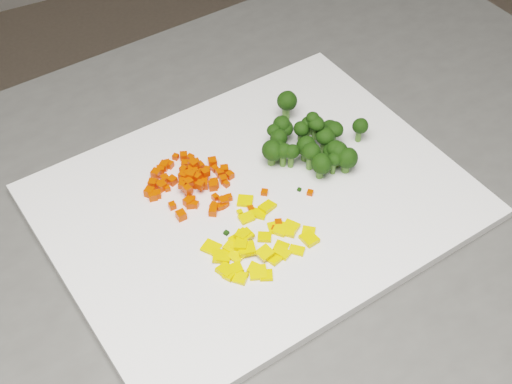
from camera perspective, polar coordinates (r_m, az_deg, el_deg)
name	(u,v)px	position (r m, az deg, el deg)	size (l,w,h in m)	color
counter_block	(274,357)	(1.27, 1.46, -13.08)	(1.05, 0.73, 0.90)	#4D4D4B
cutting_board	(256,201)	(0.87, 0.00, -0.74)	(0.49, 0.38, 0.01)	white
carrot_pile	(192,178)	(0.87, -5.17, 1.15)	(0.11, 0.11, 0.03)	#EC2B02
pepper_pile	(255,235)	(0.81, -0.07, -3.48)	(0.13, 0.13, 0.02)	yellow
broccoli_pile	(313,126)	(0.91, 4.61, 5.26)	(0.13, 0.13, 0.06)	black
carrot_cube_0	(207,170)	(0.88, -3.95, 1.78)	(0.01, 0.01, 0.01)	#EC2B02
carrot_cube_1	(194,184)	(0.88, -4.99, 0.65)	(0.01, 0.01, 0.01)	#EC2B02
carrot_cube_2	(196,179)	(0.88, -4.81, 1.01)	(0.01, 0.01, 0.01)	#EC2B02
carrot_cube_3	(165,164)	(0.91, -7.29, 2.23)	(0.01, 0.01, 0.01)	#EC2B02
carrot_cube_4	(188,175)	(0.87, -5.42, 1.38)	(0.01, 0.01, 0.01)	#EC2B02
carrot_cube_5	(193,199)	(0.86, -5.08, -0.58)	(0.01, 0.01, 0.01)	#EC2B02
carrot_cube_6	(160,170)	(0.90, -7.65, 1.76)	(0.01, 0.01, 0.01)	#EC2B02
carrot_cube_7	(187,189)	(0.86, -5.51, 0.20)	(0.01, 0.01, 0.01)	#EC2B02
carrot_cube_8	(214,183)	(0.88, -3.36, 0.70)	(0.01, 0.01, 0.01)	#EC2B02
carrot_cube_9	(189,183)	(0.87, -5.41, 0.75)	(0.01, 0.01, 0.01)	#EC2B02
carrot_cube_10	(184,156)	(0.91, -5.81, 2.87)	(0.01, 0.01, 0.01)	#EC2B02
carrot_cube_11	(215,169)	(0.89, -3.31, 1.86)	(0.01, 0.01, 0.01)	#EC2B02
carrot_cube_12	(165,179)	(0.89, -7.31, 1.04)	(0.01, 0.01, 0.01)	#EC2B02
carrot_cube_13	(176,157)	(0.91, -6.45, 2.82)	(0.01, 0.01, 0.01)	#EC2B02
carrot_cube_14	(222,200)	(0.86, -2.77, -0.63)	(0.01, 0.01, 0.01)	#EC2B02
carrot_cube_15	(170,165)	(0.90, -6.92, 2.19)	(0.01, 0.01, 0.01)	#EC2B02
carrot_cube_16	(182,182)	(0.87, -5.91, 0.84)	(0.01, 0.01, 0.01)	#EC2B02
carrot_cube_17	(200,166)	(0.90, -4.52, 2.07)	(0.01, 0.01, 0.01)	#EC2B02
carrot_cube_18	(172,206)	(0.86, -6.71, -1.10)	(0.01, 0.01, 0.01)	#EC2B02
carrot_cube_19	(226,184)	(0.88, -2.38, 0.64)	(0.01, 0.01, 0.01)	#EC2B02
carrot_cube_20	(172,181)	(0.88, -6.72, 0.91)	(0.01, 0.01, 0.01)	#EC2B02
carrot_cube_21	(224,201)	(0.85, -2.60, -0.76)	(0.01, 0.01, 0.01)	#EC2B02
carrot_cube_22	(189,202)	(0.86, -5.42, -0.81)	(0.01, 0.01, 0.01)	#EC2B02
carrot_cube_23	(204,184)	(0.88, -4.22, 0.61)	(0.01, 0.01, 0.01)	#EC2B02
carrot_cube_24	(195,205)	(0.86, -4.88, -1.01)	(0.01, 0.01, 0.01)	#EC2B02
carrot_cube_25	(198,182)	(0.88, -4.63, 0.81)	(0.01, 0.01, 0.01)	#EC2B02
carrot_cube_26	(215,197)	(0.86, -3.29, -0.42)	(0.01, 0.01, 0.01)	#EC2B02
carrot_cube_27	(150,192)	(0.87, -8.52, -0.01)	(0.01, 0.01, 0.01)	#EC2B02
carrot_cube_28	(191,175)	(0.87, -5.23, 1.34)	(0.01, 0.01, 0.01)	#EC2B02
carrot_cube_29	(167,188)	(0.88, -7.11, 0.30)	(0.01, 0.01, 0.01)	#EC2B02
carrot_cube_30	(153,196)	(0.87, -8.26, -0.31)	(0.01, 0.01, 0.01)	#EC2B02
carrot_cube_31	(156,174)	(0.89, -8.00, 1.46)	(0.01, 0.01, 0.01)	#EC2B02
carrot_cube_32	(167,164)	(0.91, -7.13, 2.26)	(0.01, 0.01, 0.01)	#EC2B02
carrot_cube_33	(205,172)	(0.88, -4.07, 1.58)	(0.01, 0.01, 0.01)	#EC2B02
carrot_cube_34	(181,215)	(0.84, -6.01, -1.86)	(0.01, 0.01, 0.01)	#EC2B02
carrot_cube_35	(200,185)	(0.86, -4.49, 0.57)	(0.01, 0.01, 0.01)	#EC2B02
carrot_cube_36	(193,163)	(0.90, -5.05, 2.31)	(0.01, 0.01, 0.01)	#EC2B02
carrot_cube_37	(194,164)	(0.89, -5.01, 2.24)	(0.01, 0.01, 0.01)	#EC2B02
carrot_cube_38	(164,166)	(0.90, -7.35, 2.10)	(0.01, 0.01, 0.01)	#EC2B02
carrot_cube_39	(162,186)	(0.88, -7.56, 0.48)	(0.01, 0.01, 0.01)	#EC2B02
carrot_cube_40	(230,175)	(0.89, -2.10, 1.35)	(0.01, 0.01, 0.01)	#EC2B02
carrot_cube_41	(200,173)	(0.89, -4.52, 1.54)	(0.01, 0.01, 0.01)	#EC2B02
carrot_cube_42	(182,185)	(0.86, -5.94, 0.54)	(0.01, 0.01, 0.01)	#EC2B02
carrot_cube_43	(196,162)	(0.90, -4.80, 2.41)	(0.01, 0.01, 0.01)	#EC2B02
carrot_cube_44	(225,205)	(0.85, -2.54, -1.05)	(0.01, 0.01, 0.01)	#EC2B02
carrot_cube_45	(224,170)	(0.89, -2.54, 1.80)	(0.01, 0.01, 0.01)	#EC2B02
carrot_cube_46	(190,204)	(0.85, -5.29, -0.97)	(0.01, 0.01, 0.01)	#EC2B02
carrot_cube_47	(214,207)	(0.85, -3.38, -1.17)	(0.01, 0.01, 0.01)	#EC2B02
carrot_cube_48	(157,194)	(0.87, -7.90, -0.17)	(0.01, 0.01, 0.01)	#EC2B02
carrot_cube_49	(203,180)	(0.88, -4.24, 0.95)	(0.01, 0.01, 0.01)	#EC2B02
carrot_cube_50	(212,162)	(0.90, -3.51, 2.40)	(0.01, 0.01, 0.01)	#EC2B02
carrot_cube_51	(195,171)	(0.88, -4.88, 1.71)	(0.01, 0.01, 0.01)	#EC2B02
carrot_cube_52	(195,175)	(0.88, -4.86, 1.40)	(0.01, 0.01, 0.01)	#EC2B02
carrot_cube_53	(223,179)	(0.88, -2.63, 1.02)	(0.01, 0.01, 0.01)	#EC2B02
carrot_cube_54	(220,173)	(0.89, -2.91, 1.53)	(0.01, 0.01, 0.01)	#EC2B02
carrot_cube_55	(190,158)	(0.91, -5.27, 2.74)	(0.01, 0.01, 0.01)	#EC2B02
carrot_cube_56	(184,175)	(0.88, -5.82, 1.32)	(0.01, 0.01, 0.01)	#EC2B02
carrot_cube_57	(191,169)	(0.89, -5.19, 1.82)	(0.01, 0.01, 0.01)	#EC2B02
carrot_cube_58	(213,212)	(0.84, -3.47, -1.57)	(0.01, 0.01, 0.01)	#EC2B02
carrot_cube_59	(153,183)	(0.88, -8.27, 0.68)	(0.01, 0.01, 0.01)	#EC2B02
carrot_cube_60	(185,164)	(0.90, -5.70, 2.24)	(0.01, 0.01, 0.01)	#EC2B02
carrot_cube_61	(161,185)	(0.88, -7.59, 0.55)	(0.01, 0.01, 0.01)	#EC2B02
carrot_cube_62	(220,207)	(0.85, -2.90, -1.19)	(0.01, 0.01, 0.01)	#EC2B02
carrot_cube_63	(216,185)	(0.88, -3.25, 0.55)	(0.01, 0.01, 0.01)	#EC2B02
carrot_cube_64	(205,172)	(0.88, -4.07, 1.57)	(0.01, 0.01, 0.01)	#EC2B02
carrot_cube_65	(213,186)	(0.87, -3.47, 0.51)	(0.01, 0.01, 0.01)	#EC2B02
carrot_cube_66	(183,169)	(0.89, -5.84, 1.81)	(0.01, 0.01, 0.01)	#EC2B02
carrot_cube_67	(189,192)	(0.87, -5.38, 0.03)	(0.01, 0.01, 0.01)	#EC2B02
carrot_cube_68	(229,197)	(0.86, -2.17, -0.44)	(0.01, 0.01, 0.01)	#EC2B02
carrot_cube_69	(197,177)	(0.87, -4.76, 1.20)	(0.01, 0.01, 0.01)	#EC2B02
carrot_cube_70	(190,180)	(0.88, -5.29, 0.94)	(0.01, 0.01, 0.01)	#EC2B02
pepper_chunk_0	(243,236)	(0.82, -1.09, -3.55)	(0.02, 0.01, 0.00)	yellow
pepper_chunk_1	(238,254)	(0.81, -1.45, -5.02)	(0.02, 0.02, 0.01)	yellow
pepper_chunk_2	(281,247)	(0.81, 2.02, -4.45)	(0.02, 0.02, 0.00)	yellow
pepper_chunk_3	(308,233)	(0.83, 4.21, -3.25)	(0.02, 0.02, 0.00)	yellow
pepper_chunk_4	(258,273)	(0.79, 0.17, -6.46)	(0.02, 0.02, 0.01)	yellow
pepper_chunk_5	(265,237)	(0.82, 0.69, -3.61)	(0.01, 0.02, 0.00)	yellow
pepper_chunk_6	(267,207)	(0.85, 0.91, -1.18)	(0.02, 0.01, 0.01)	yellow
pepper_chunk_7	(247,234)	(0.82, -0.76, -3.39)	(0.02, 0.01, 0.00)	yellow
pepper_chunk_8	(255,269)	(0.79, -0.08, -6.16)	(0.02, 0.02, 0.00)	yellow
pepper_chunk_9	(282,253)	(0.81, 2.11, -4.88)	(0.02, 0.01, 0.01)	yellow
pepper_chunk_10	(211,247)	(0.81, -3.61, -4.45)	(0.02, 0.02, 0.00)	yellow
pepper_chunk_11	(297,250)	(0.81, 3.29, -4.68)	(0.02, 0.01, 0.00)	yellow
pepper_chunk_12	(286,232)	(0.83, 2.45, -3.19)	(0.02, 0.01, 0.00)	yellow
pepper_chunk_13	(241,244)	(0.81, -1.19, -4.17)	(0.01, 0.02, 0.00)	yellow
pepper_chunk_14	(246,218)	(0.84, -0.77, -2.10)	(0.02, 0.01, 0.00)	yellow
pepper_chunk_15	(232,248)	(0.81, -1.95, -4.50)	(0.01, 0.02, 0.01)	yellow
pepper_chunk_16	(243,234)	(0.82, -1.05, -3.42)	(0.01, 0.02, 0.00)	yellow
pepper_chunk_17	(309,239)	(0.82, 4.28, -3.75)	(0.02, 0.02, 0.01)	yellow
pepper_chunk_18	(247,249)	(0.81, -0.74, -4.57)	(0.02, 0.02, 0.00)	yellow
pepper_chunk_19	(277,257)	(0.80, 1.66, -5.25)	(0.02, 0.01, 0.00)	yellow
pepper_chunk_20	(245,201)	(0.86, -0.88, -0.71)	(0.02, 0.02, 0.00)	yellow
pepper_chunk_21	(226,270)	(0.79, -2.42, -6.28)	(0.02, 0.02, 0.01)	yellow
pepper_chunk_22	(236,240)	(0.82, -1.58, -3.86)	(0.02, 0.01, 0.00)	yellow
pepper_chunk_23	(291,227)	(0.83, 2.79, -2.82)	(0.02, 0.02, 0.01)	yellow
pepper_chunk_24	(265,253)	(0.80, 0.71, -4.87)	(0.02, 0.02, 0.00)	yellow
pepper_chunk_25	(258,214)	(0.84, 0.17, -1.74)	(0.01, 0.02, 0.00)	yellow
pepper_chunk_26	(240,278)	(0.79, -1.26, -6.90)	(0.01, 0.01, 0.01)	yellow
pepper_chunk_27	(266,275)	(0.79, 0.83, -6.68)	(0.01, 0.01, 0.00)	yellow
pepper_chunk_28	(221,256)	(0.80, -2.81, -5.16)	(0.02, 0.02, 0.01)	yellow
pepper_chunk_29	(230,274)	(0.79, -2.06, -6.56)	(0.02, 0.01, 0.01)	yellow
pepper_chunk_30	(236,269)	(0.79, -1.59, -6.15)	(0.02, 0.01, 0.01)	yellow
pepper_chunk_31	(273,228)	(0.83, 1.37, -2.90)	(0.02, 0.01, 0.00)	yellow
pepper_chunk_32	(281,229)	(0.83, 2.00, -2.96)	(0.02, 0.02, 0.01)	yellow
broccoli_floret_0	(315,128)	(0.91, 4.76, 5.09)	(0.03, 0.03, 0.03)	black
broccoli_floret_1	(286,107)	(0.96, 2.43, 6.84)	(0.04, 0.04, 0.04)	black
broccoli_floret_2	(334,154)	(0.90, 6.28, 3.07)	(0.03, 0.03, 0.03)	black
broccoli_floret_3	(301,132)	(0.91, 3.58, 4.81)	(0.03, 0.03, 0.03)	black
broccoli_floret_4	(346,161)	(0.89, 7.24, 2.44)	(0.04, 0.04, 0.03)	black
broccoli_floret_5	(291,157)	(0.89, 2.81, 2.84)	(0.03, 0.03, 0.03)	black
broccoli_floret_6	(283,156)	(0.89, 2.18, 2.91)	(0.03, 0.03, 0.03)	black
broccoli_floret_7	(284,131)	(0.93, 2.24, 4.91)	(0.03, 0.03, 0.03)	black
broccoli_floret_8	(305,150)	(0.90, 3.96, 3.39)	(0.04, 0.04, 0.03)	black
broccoli_floret_9	(333,164)	(0.89, 6.22, 2.23)	(0.02, 0.02, 0.03)	black
broccoli_floret_10	(312,124)	(0.91, 4.49, 5.45)	(0.02, 0.02, 0.03)	black
broccoli_floret_11	(330,155)	(0.90, 5.96, 2.98)	(0.03, 0.03, 0.03)	black
broccoli_floret_12	(281,129)	(0.93, 2.02, 5.08)	(0.03, 0.03, 0.03)	black
broccoli_floret_13	(324,141)	(0.91, 5.47, 4.05)	(0.03, 0.03, 0.04)	black
broccoli_floret_14	(310,157)	(0.89, 4.35, 2.80)	(0.03, 0.03, 0.04)	black
broccoli_floret_15	(329,132)	(0.93, 5.89, 4.80)	(0.03, 0.03, 0.03)	black
broccoli_floret_16	(271,154)	(0.89, 1.25, 3.05)	(0.04, 0.04, 0.03)	black
broccoli_floret_17	(359,131)	(0.93, 8.25, 4.86)	(0.03, 0.03, 0.03)	black
broccoli_floret_18	(308,127)	(0.92, 4.16, 5.24)	(0.03, 0.03, 0.03)	black
broccoli_floret_19	(273,135)	(0.92, 1.39, 4.55)	(0.02, 0.02, 0.03)	black
broccoli_floret_20	(337,156)	(0.90, 6.51, 2.91)	(0.04, 0.04, 0.03)	black
broccoli_floret_21	(277,150)	(0.90, 1.69, 3.35)	(0.03, 0.03, 0.03)	black
broccoli_floret_22	(320,167)	(0.88, 5.16, 1.97)	(0.03, 0.03, 0.03)	black
broccoli_floret_23	(334,135)	(0.92, 6.22, 4.56)	(0.03, 0.03, 0.04)	black
broccoli_floret_24	(278,142)	(0.91, 1.78, 4.06)	(0.03, 0.03, 0.03)	black
stray_bit_0	(240,212)	(0.85, -1.31, -1.63)	(0.01, 0.01, 0.00)	yellow
stray_bit_1	(264,192)	(0.87, 0.68, -0.02)	(0.01, 0.01, 0.01)	#EC2B02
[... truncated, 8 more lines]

